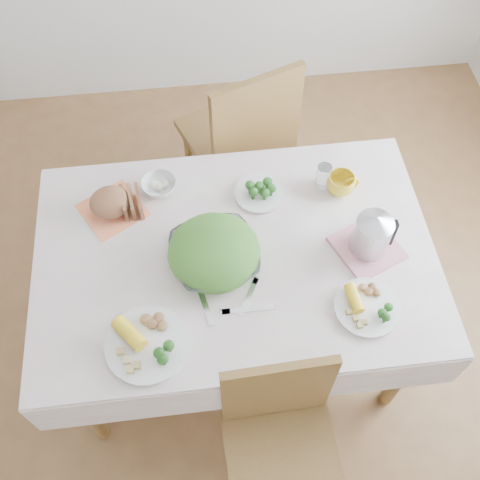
{
  "coord_description": "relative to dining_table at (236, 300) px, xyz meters",
  "views": [
    {
      "loc": [
        -0.11,
        -1.1,
        2.55
      ],
      "look_at": [
        0.02,
        0.02,
        0.82
      ],
      "focal_mm": 42.0,
      "sensor_mm": 36.0,
      "label": 1
    }
  ],
  "objects": [
    {
      "name": "electric_kettle",
      "position": [
        0.49,
        -0.04,
        0.51
      ],
      "size": [
        0.17,
        0.17,
        0.19
      ],
      "primitive_type": "cylinder",
      "rotation": [
        0.0,
        0.0,
        -0.27
      ],
      "color": "#B2B5BA",
      "rests_on": "pink_tray"
    },
    {
      "name": "dining_table",
      "position": [
        0.0,
        0.0,
        0.0
      ],
      "size": [
        1.4,
        0.9,
        0.75
      ],
      "primitive_type": "cube",
      "color": "brown",
      "rests_on": "floor"
    },
    {
      "name": "yellow_mug",
      "position": [
        0.45,
        0.25,
        0.43
      ],
      "size": [
        0.12,
        0.12,
        0.09
      ],
      "primitive_type": "imported",
      "rotation": [
        0.0,
        0.0,
        0.05
      ],
      "color": "yellow",
      "rests_on": "tablecloth"
    },
    {
      "name": "floor",
      "position": [
        0.0,
        0.0,
        -0.38
      ],
      "size": [
        3.6,
        3.6,
        0.0
      ],
      "primitive_type": "plane",
      "color": "brown",
      "rests_on": "ground"
    },
    {
      "name": "dinner_plate_right",
      "position": [
        0.43,
        -0.28,
        0.4
      ],
      "size": [
        0.28,
        0.28,
        0.02
      ],
      "primitive_type": "cylinder",
      "rotation": [
        0.0,
        0.0,
        -0.24
      ],
      "color": "white",
      "rests_on": "tablecloth"
    },
    {
      "name": "napkin",
      "position": [
        -0.46,
        0.26,
        0.39
      ],
      "size": [
        0.3,
        0.3,
        0.0
      ],
      "primitive_type": "cube",
      "rotation": [
        0.0,
        0.0,
        0.53
      ],
      "color": "#FF8853",
      "rests_on": "tablecloth"
    },
    {
      "name": "bread_loaf",
      "position": [
        -0.46,
        0.26,
        0.45
      ],
      "size": [
        0.18,
        0.18,
        0.1
      ],
      "primitive_type": "ellipsoid",
      "rotation": [
        0.0,
        0.0,
        0.19
      ],
      "color": "brown",
      "rests_on": "napkin"
    },
    {
      "name": "tablecloth",
      "position": [
        0.0,
        0.0,
        0.38
      ],
      "size": [
        1.5,
        1.0,
        0.01
      ],
      "primitive_type": "cube",
      "color": "beige",
      "rests_on": "dining_table"
    },
    {
      "name": "knife",
      "position": [
        0.02,
        -0.24,
        0.39
      ],
      "size": [
        0.19,
        0.02,
        0.0
      ],
      "primitive_type": "cube",
      "rotation": [
        0.0,
        0.0,
        1.57
      ],
      "color": "silver",
      "rests_on": "tablecloth"
    },
    {
      "name": "dinner_plate_left",
      "position": [
        -0.34,
        -0.33,
        0.4
      ],
      "size": [
        0.36,
        0.36,
        0.02
      ],
      "primitive_type": "cylinder",
      "rotation": [
        0.0,
        0.0,
        0.32
      ],
      "color": "white",
      "rests_on": "tablecloth"
    },
    {
      "name": "fruit_bowl",
      "position": [
        -0.27,
        0.34,
        0.41
      ],
      "size": [
        0.16,
        0.16,
        0.04
      ],
      "primitive_type": "imported",
      "rotation": [
        0.0,
        0.0,
        0.18
      ],
      "color": "white",
      "rests_on": "tablecloth"
    },
    {
      "name": "pink_tray",
      "position": [
        0.49,
        -0.04,
        0.4
      ],
      "size": [
        0.29,
        0.29,
        0.02
      ],
      "primitive_type": "cube",
      "rotation": [
        0.0,
        0.0,
        0.4
      ],
      "color": "#D2808D",
      "rests_on": "tablecloth"
    },
    {
      "name": "chair_near",
      "position": [
        0.09,
        -0.69,
        0.09
      ],
      "size": [
        0.42,
        0.42,
        0.89
      ],
      "primitive_type": "cube",
      "rotation": [
        0.0,
        0.0,
        0.04
      ],
      "color": "brown",
      "rests_on": "floor"
    },
    {
      "name": "glass_tumbler",
      "position": [
        0.39,
        0.28,
        0.45
      ],
      "size": [
        0.06,
        0.06,
        0.11
      ],
      "primitive_type": "cylinder",
      "rotation": [
        0.0,
        0.0,
        -0.07
      ],
      "color": "white",
      "rests_on": "tablecloth"
    },
    {
      "name": "fork_left",
      "position": [
        -0.13,
        -0.19,
        0.39
      ],
      "size": [
        0.06,
        0.18,
        0.0
      ],
      "primitive_type": "cube",
      "rotation": [
        0.0,
        0.0,
        0.21
      ],
      "color": "silver",
      "rests_on": "tablecloth"
    },
    {
      "name": "chair_far",
      "position": [
        0.09,
        0.85,
        0.09
      ],
      "size": [
        0.59,
        0.59,
        1.02
      ],
      "primitive_type": "cube",
      "rotation": [
        0.0,
        0.0,
        3.51
      ],
      "color": "brown",
      "rests_on": "floor"
    },
    {
      "name": "fork_right",
      "position": [
        0.03,
        -0.19,
        0.39
      ],
      "size": [
        0.1,
        0.15,
        0.0
      ],
      "primitive_type": "cube",
      "rotation": [
        0.0,
        0.0,
        -0.51
      ],
      "color": "silver",
      "rests_on": "tablecloth"
    },
    {
      "name": "broccoli_plate",
      "position": [
        0.13,
        0.26,
        0.4
      ],
      "size": [
        0.25,
        0.25,
        0.02
      ],
      "primitive_type": "cylinder",
      "rotation": [
        0.0,
        0.0,
        0.31
      ],
      "color": "beige",
      "rests_on": "tablecloth"
    },
    {
      "name": "salad_bowl",
      "position": [
        -0.08,
        -0.02,
        0.43
      ],
      "size": [
        0.37,
        0.37,
        0.08
      ],
      "primitive_type": "imported",
      "rotation": [
        0.0,
        0.0,
        0.18
      ],
      "color": "white",
      "rests_on": "tablecloth"
    }
  ]
}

